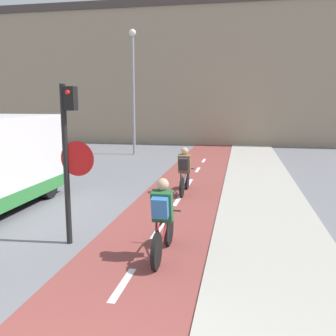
# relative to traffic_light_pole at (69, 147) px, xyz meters

# --- Properties ---
(building_row_background) EXTENTS (60.00, 5.20, 9.20)m
(building_row_background) POSITION_rel_traffic_light_pole_xyz_m (1.49, 20.17, 2.69)
(building_row_background) COLOR gray
(building_row_background) RESTS_ON ground_plane
(traffic_light_pole) EXTENTS (0.67, 0.25, 3.10)m
(traffic_light_pole) POSITION_rel_traffic_light_pole_xyz_m (0.00, 0.00, 0.00)
(traffic_light_pole) COLOR black
(traffic_light_pole) RESTS_ON ground_plane
(street_lamp_far) EXTENTS (0.36, 0.36, 6.42)m
(street_lamp_far) POSITION_rel_traffic_light_pole_xyz_m (-2.39, 12.60, 2.03)
(street_lamp_far) COLOR gray
(street_lamp_far) RESTS_ON ground_plane
(cyclist_near) EXTENTS (0.46, 1.72, 1.45)m
(cyclist_near) POSITION_rel_traffic_light_pole_xyz_m (1.87, -0.34, -1.22)
(cyclist_near) COLOR black
(cyclist_near) RESTS_ON ground_plane
(cyclist_far) EXTENTS (0.46, 1.66, 1.42)m
(cyclist_far) POSITION_rel_traffic_light_pole_xyz_m (1.54, 4.47, -1.23)
(cyclist_far) COLOR black
(cyclist_far) RESTS_ON ground_plane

